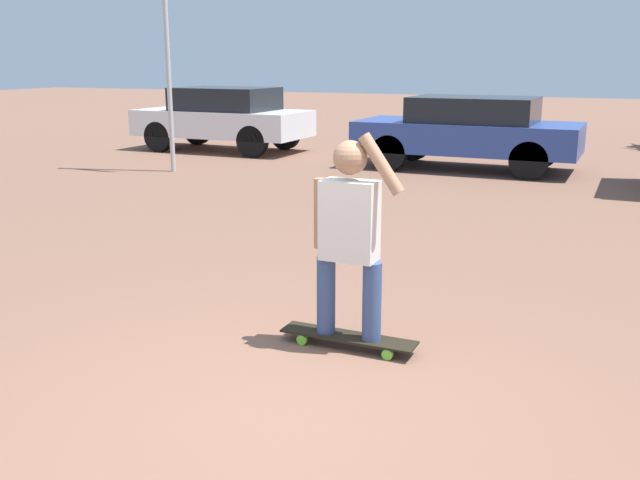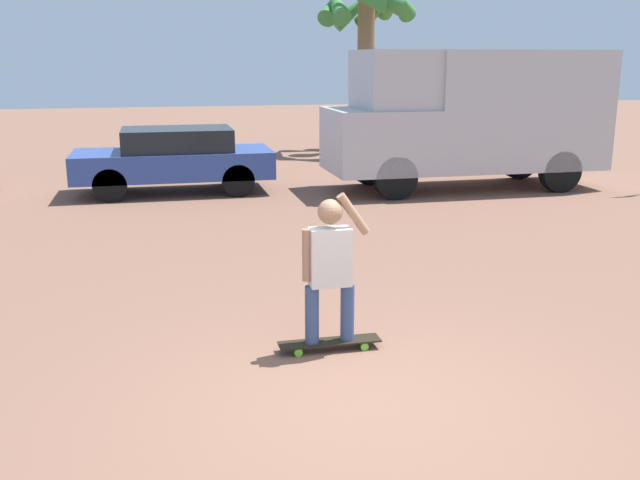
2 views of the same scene
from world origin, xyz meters
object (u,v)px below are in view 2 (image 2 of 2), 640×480
Objects in this scene: skateboard at (330,342)px; parked_car_blue at (174,158)px; person_skateboarder at (330,262)px; palm_tree_near_van at (366,13)px; camper_van at (471,114)px.

parked_car_blue reaches higher than skateboard.
parked_car_blue is at bearing 97.48° from person_skateboarder.
skateboard is 0.85m from person_skateboarder.
parked_car_blue is (-1.22, 9.33, -0.17)m from person_skateboarder.
palm_tree_near_van reaches higher than parked_car_blue.
person_skateboarder is 9.41m from parked_car_blue.
camper_van is 1.15× the size of palm_tree_near_van.
palm_tree_near_van reaches higher than person_skateboarder.
camper_van is 7.35m from palm_tree_near_van.
palm_tree_near_van reaches higher than skateboard.
palm_tree_near_van is at bearing 44.29° from parked_car_blue.
camper_van is at bearing 57.68° from person_skateboarder.
skateboard is 0.17× the size of camper_van.
parked_car_blue is (-1.23, 9.33, 0.68)m from skateboard.
palm_tree_near_van is at bearing 72.29° from skateboard.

